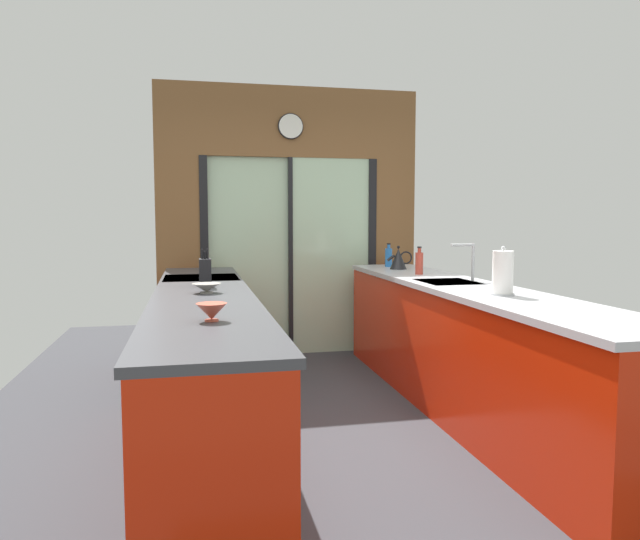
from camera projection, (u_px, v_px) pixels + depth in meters
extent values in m
cube|color=#38383D|center=(330.00, 409.00, 4.34)|extent=(5.04, 7.60, 0.02)
cube|color=brown|center=(290.00, 122.00, 5.88)|extent=(2.64, 0.08, 0.70)
cube|color=#B2D1AD|center=(249.00, 257.00, 5.93)|extent=(0.80, 0.02, 2.00)
cube|color=#B2D1AD|center=(331.00, 256.00, 6.07)|extent=(0.80, 0.02, 2.00)
cube|color=black|center=(204.00, 258.00, 5.82)|extent=(0.08, 0.10, 2.00)
cube|color=black|center=(371.00, 256.00, 6.18)|extent=(0.08, 0.10, 2.00)
cube|color=black|center=(290.00, 257.00, 6.00)|extent=(0.04, 0.10, 2.00)
cube|color=brown|center=(179.00, 258.00, 5.77)|extent=(0.42, 0.08, 2.00)
cube|color=brown|center=(394.00, 255.00, 6.23)|extent=(0.42, 0.08, 2.00)
cylinder|color=white|center=(291.00, 126.00, 5.83)|extent=(0.24, 0.03, 0.24)
torus|color=black|center=(291.00, 126.00, 5.83)|extent=(0.26, 0.02, 0.26)
cube|color=red|center=(207.00, 393.00, 3.21)|extent=(0.58, 2.55, 0.88)
cube|color=red|center=(201.00, 323.00, 5.35)|extent=(0.58, 0.65, 0.88)
cube|color=#3D3D42|center=(203.00, 295.00, 3.77)|extent=(0.62, 3.80, 0.04)
cube|color=red|center=(464.00, 352.00, 4.20)|extent=(0.58, 3.80, 0.88)
cube|color=#BCBCC1|center=(465.00, 288.00, 4.16)|extent=(0.62, 3.80, 0.04)
cube|color=#B7BABC|center=(448.00, 285.00, 4.40)|extent=(0.40, 0.48, 0.05)
cylinder|color=#B7BABC|center=(473.00, 262.00, 4.42)|extent=(0.02, 0.02, 0.28)
cylinder|color=#B7BABC|center=(462.00, 245.00, 4.39)|extent=(0.18, 0.02, 0.02)
cube|color=black|center=(202.00, 337.00, 4.74)|extent=(0.58, 0.60, 0.88)
cube|color=black|center=(239.00, 330.00, 4.80)|extent=(0.01, 0.48, 0.28)
cube|color=black|center=(201.00, 279.00, 4.70)|extent=(0.58, 0.60, 0.03)
cylinder|color=#B7BABC|center=(241.00, 294.00, 4.60)|extent=(0.02, 0.04, 0.04)
cylinder|color=#B7BABC|center=(239.00, 291.00, 4.77)|extent=(0.02, 0.04, 0.04)
cylinder|color=#B7BABC|center=(237.00, 289.00, 4.95)|extent=(0.02, 0.04, 0.04)
cylinder|color=#BC4C38|center=(212.00, 320.00, 2.70)|extent=(0.06, 0.06, 0.01)
cone|color=#BC4C38|center=(212.00, 311.00, 2.70)|extent=(0.14, 0.14, 0.08)
cylinder|color=gray|center=(207.00, 292.00, 3.72)|extent=(0.08, 0.08, 0.01)
cone|color=gray|center=(206.00, 288.00, 3.71)|extent=(0.18, 0.18, 0.05)
cube|color=black|center=(205.00, 273.00, 4.04)|extent=(0.08, 0.14, 0.19)
cylinder|color=black|center=(202.00, 255.00, 4.02)|extent=(0.02, 0.02, 0.08)
cylinder|color=black|center=(205.00, 256.00, 4.03)|extent=(0.02, 0.02, 0.06)
cylinder|color=black|center=(208.00, 255.00, 4.03)|extent=(0.02, 0.02, 0.08)
cone|color=black|center=(398.00, 259.00, 5.45)|extent=(0.16, 0.16, 0.19)
sphere|color=black|center=(398.00, 247.00, 5.44)|extent=(0.03, 0.03, 0.03)
cylinder|color=black|center=(391.00, 258.00, 5.43)|extent=(0.08, 0.02, 0.07)
torus|color=black|center=(406.00, 258.00, 5.46)|extent=(0.12, 0.01, 0.12)
cylinder|color=#B23D2D|center=(419.00, 263.00, 4.95)|extent=(0.07, 0.07, 0.18)
cylinder|color=#B23D2D|center=(419.00, 250.00, 4.94)|extent=(0.03, 0.03, 0.04)
cylinder|color=black|center=(419.00, 247.00, 4.93)|extent=(0.04, 0.04, 0.01)
cylinder|color=#286BB7|center=(389.00, 258.00, 5.72)|extent=(0.07, 0.07, 0.18)
cylinder|color=#286BB7|center=(389.00, 246.00, 5.71)|extent=(0.03, 0.03, 0.04)
cylinder|color=black|center=(389.00, 244.00, 5.71)|extent=(0.04, 0.04, 0.01)
cylinder|color=#B7BABC|center=(502.00, 294.00, 3.62)|extent=(0.15, 0.15, 0.01)
cylinder|color=white|center=(503.00, 272.00, 3.61)|extent=(0.13, 0.13, 0.26)
sphere|color=#B7BABC|center=(503.00, 248.00, 3.60)|extent=(0.03, 0.03, 0.03)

